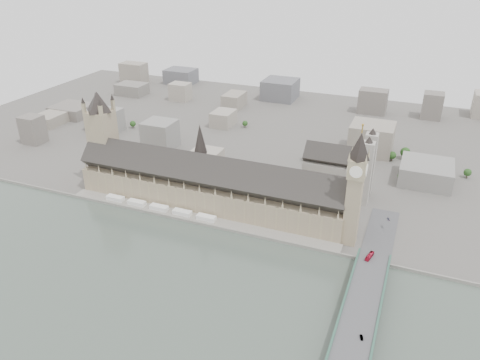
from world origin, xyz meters
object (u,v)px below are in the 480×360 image
at_px(palace_of_westminster, 208,185).
at_px(elizabeth_tower, 356,182).
at_px(car_silver, 362,337).
at_px(red_bus_north, 370,256).
at_px(westminster_bridge, 359,318).
at_px(westminster_abbey, 340,171).
at_px(victoria_tower, 102,134).
at_px(car_approach, 388,219).

height_order(palace_of_westminster, elizabeth_tower, elizabeth_tower).
distance_m(palace_of_westminster, car_silver, 211.53).
bearing_deg(red_bus_north, westminster_bridge, -73.81).
distance_m(westminster_bridge, westminster_abbey, 190.56).
distance_m(victoria_tower, red_bus_north, 288.44).
relative_size(palace_of_westminster, red_bus_north, 21.50).
bearing_deg(victoria_tower, car_silver, -25.29).
relative_size(victoria_tower, red_bus_north, 8.12).
relative_size(car_silver, car_approach, 0.97).
bearing_deg(palace_of_westminster, westminster_abbey, 34.17).
distance_m(westminster_abbey, car_approach, 78.56).
height_order(elizabeth_tower, car_approach, elizabeth_tower).
xyz_separation_m(victoria_tower, red_bus_north, (280.91, -49.19, -43.24)).
xyz_separation_m(westminster_bridge, car_silver, (4.45, -22.81, 5.84)).
xyz_separation_m(palace_of_westminster, red_bus_north, (158.91, -42.89, -10.74)).
distance_m(red_bus_north, car_approach, 64.78).
relative_size(elizabeth_tower, westminster_bridge, 0.33).
bearing_deg(westminster_abbey, victoria_tower, -163.50).
bearing_deg(westminster_bridge, car_approach, 88.06).
distance_m(westminster_abbey, car_silver, 213.15).
relative_size(palace_of_westminster, car_approach, 59.09).
relative_size(victoria_tower, car_silver, 23.00).
distance_m(palace_of_westminster, westminster_bridge, 195.05).
distance_m(elizabeth_tower, westminster_abbey, 96.91).
bearing_deg(westminster_abbey, car_approach, -44.17).
bearing_deg(palace_of_westminster, elizabeth_tower, -4.85).
bearing_deg(car_approach, elizabeth_tower, -146.89).
bearing_deg(westminster_bridge, red_bus_north, 92.75).
relative_size(victoria_tower, westminster_abbey, 1.47).
bearing_deg(car_silver, red_bus_north, 76.47).
relative_size(red_bus_north, car_silver, 2.83).
bearing_deg(red_bus_north, car_approach, 96.84).
height_order(palace_of_westminster, car_silver, palace_of_westminster).
height_order(palace_of_westminster, red_bus_north, palace_of_westminster).
height_order(westminster_abbey, car_approach, westminster_abbey).
relative_size(palace_of_westminster, car_silver, 60.94).
xyz_separation_m(westminster_abbey, car_silver, (55.53, -205.31, -14.11)).
distance_m(palace_of_westminster, victoria_tower, 126.41).
height_order(elizabeth_tower, westminster_bridge, elizabeth_tower).
height_order(westminster_bridge, car_silver, car_silver).
xyz_separation_m(elizabeth_tower, car_silver, (28.45, -118.31, -47.12)).
relative_size(palace_of_westminster, westminster_abbey, 3.90).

